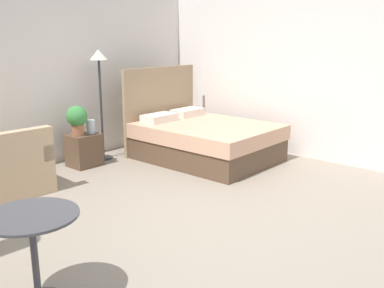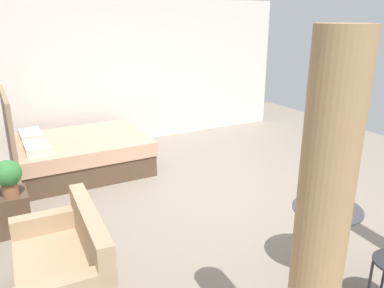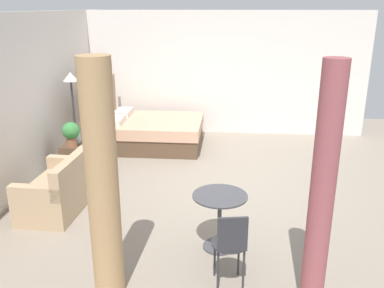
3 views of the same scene
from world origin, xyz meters
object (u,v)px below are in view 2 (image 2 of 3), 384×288
Objects in this scene: couch at (65,270)px; potted_plant at (8,176)px; nightstand at (12,212)px; balcony_table at (325,228)px; vase at (10,181)px; bed at (77,153)px.

potted_plant reaches higher than couch.
balcony_table is at bearing -130.83° from nightstand.
vase is at bearing -13.75° from nightstand.
couch is at bearing -167.43° from potted_plant.
nightstand is at bearing 143.59° from bed.
bed is at bearing -36.41° from nightstand.
vase is (0.12, -0.03, 0.34)m from nightstand.
nightstand is 0.36m from vase.
balcony_table is (-2.42, -2.63, -0.09)m from vase.
nightstand is at bearing 49.17° from balcony_table.
couch is 1.51m from potted_plant.
couch is 6.40× the size of vase.
bed reaches higher than couch.
balcony_table is (-3.77, -1.58, 0.17)m from bed.
bed is 10.31× the size of vase.
potted_plant is 3.45m from balcony_table.
bed reaches higher than balcony_table.
bed is 1.83m from nightstand.
couch reaches higher than nightstand.
potted_plant is 0.62× the size of balcony_table.
vase is 3.57m from balcony_table.
nightstand is 0.51m from potted_plant.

